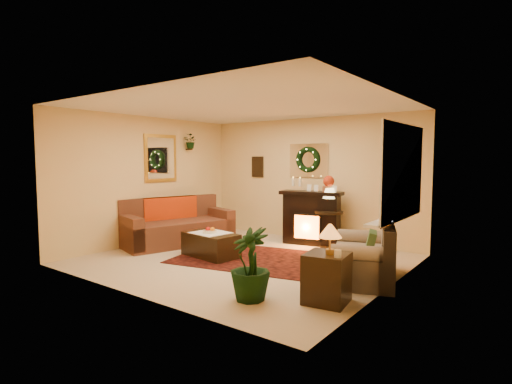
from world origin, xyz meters
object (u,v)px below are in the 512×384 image
Objects in this scene: sofa at (178,223)px; side_table_round at (329,231)px; fireplace at (311,218)px; loveseat at (363,250)px; end_table_square at (327,281)px; coffee_table at (211,245)px.

sofa reaches higher than side_table_round.
loveseat is (1.73, -1.61, -0.13)m from fireplace.
end_table_square is at bearing -0.32° from sofa.
loveseat is 2.35× the size of end_table_square.
side_table_round is (0.41, -0.05, -0.22)m from fireplace.
coffee_table is at bearing 167.58° from loveseat.
fireplace is at bearing 121.93° from end_table_square.
fireplace is at bearing 52.94° from sofa.
sofa is 3.04× the size of side_table_round.
loveseat is 2.69m from coffee_table.
loveseat reaches higher than side_table_round.
sofa is at bearing -149.16° from side_table_round.
sofa reaches higher than end_table_square.
coffee_table is (-1.34, -1.93, -0.12)m from side_table_round.
side_table_round is 2.35m from coffee_table.
end_table_square is at bearing -109.45° from loveseat.
sofa is 2.71m from fireplace.
sofa is 1.33m from coffee_table.
side_table_round is (-1.32, 1.56, -0.09)m from loveseat.
loveseat is at bearing -49.77° from side_table_round.
sofa is at bearing 162.98° from end_table_square.
fireplace is 0.47m from side_table_round.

